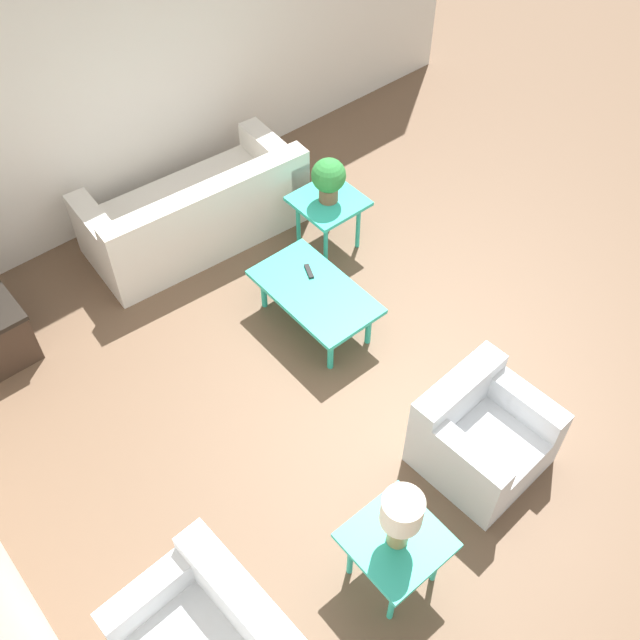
{
  "coord_description": "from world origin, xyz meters",
  "views": [
    {
      "loc": [
        -2.46,
        2.73,
        4.86
      ],
      "look_at": [
        0.36,
        0.35,
        0.55
      ],
      "focal_mm": 42.0,
      "sensor_mm": 36.0,
      "label": 1
    }
  ],
  "objects_px": {
    "coffee_table": "(315,294)",
    "potted_plant": "(329,178)",
    "side_table_lamp": "(396,545)",
    "sofa": "(197,214)",
    "table_lamp": "(401,516)",
    "side_table_plant": "(328,206)",
    "armchair": "(479,435)"
  },
  "relations": [
    {
      "from": "potted_plant",
      "to": "table_lamp",
      "type": "bearing_deg",
      "value": 146.99
    },
    {
      "from": "potted_plant",
      "to": "table_lamp",
      "type": "xyz_separation_m",
      "value": [
        -2.67,
        1.73,
        0.07
      ]
    },
    {
      "from": "coffee_table",
      "to": "potted_plant",
      "type": "distance_m",
      "value": 1.06
    },
    {
      "from": "sofa",
      "to": "side_table_lamp",
      "type": "relative_size",
      "value": 3.58
    },
    {
      "from": "potted_plant",
      "to": "armchair",
      "type": "bearing_deg",
      "value": 164.94
    },
    {
      "from": "side_table_plant",
      "to": "potted_plant",
      "type": "xyz_separation_m",
      "value": [
        -0.0,
        0.0,
        0.32
      ]
    },
    {
      "from": "side_table_lamp",
      "to": "side_table_plant",
      "type": "bearing_deg",
      "value": -33.01
    },
    {
      "from": "side_table_plant",
      "to": "table_lamp",
      "type": "bearing_deg",
      "value": 146.99
    },
    {
      "from": "armchair",
      "to": "table_lamp",
      "type": "bearing_deg",
      "value": -170.14
    },
    {
      "from": "sofa",
      "to": "coffee_table",
      "type": "height_order",
      "value": "sofa"
    },
    {
      "from": "potted_plant",
      "to": "side_table_plant",
      "type": "bearing_deg",
      "value": -26.57
    },
    {
      "from": "sofa",
      "to": "side_table_plant",
      "type": "height_order",
      "value": "sofa"
    },
    {
      "from": "side_table_plant",
      "to": "table_lamp",
      "type": "distance_m",
      "value": 3.2
    },
    {
      "from": "coffee_table",
      "to": "side_table_lamp",
      "type": "height_order",
      "value": "side_table_lamp"
    },
    {
      "from": "armchair",
      "to": "coffee_table",
      "type": "bearing_deg",
      "value": 88.81
    },
    {
      "from": "side_table_plant",
      "to": "side_table_lamp",
      "type": "distance_m",
      "value": 3.18
    },
    {
      "from": "side_table_lamp",
      "to": "armchair",
      "type": "bearing_deg",
      "value": -76.91
    },
    {
      "from": "armchair",
      "to": "coffee_table",
      "type": "xyz_separation_m",
      "value": [
        1.75,
        0.06,
        0.07
      ]
    },
    {
      "from": "armchair",
      "to": "table_lamp",
      "type": "xyz_separation_m",
      "value": [
        -0.25,
        1.08,
        0.57
      ]
    },
    {
      "from": "coffee_table",
      "to": "table_lamp",
      "type": "distance_m",
      "value": 2.3
    },
    {
      "from": "potted_plant",
      "to": "sofa",
      "type": "bearing_deg",
      "value": 45.4
    },
    {
      "from": "sofa",
      "to": "coffee_table",
      "type": "bearing_deg",
      "value": 99.45
    },
    {
      "from": "sofa",
      "to": "potted_plant",
      "type": "xyz_separation_m",
      "value": [
        -0.85,
        -0.86,
        0.49
      ]
    },
    {
      "from": "side_table_lamp",
      "to": "table_lamp",
      "type": "height_order",
      "value": "table_lamp"
    },
    {
      "from": "side_table_lamp",
      "to": "table_lamp",
      "type": "distance_m",
      "value": 0.39
    },
    {
      "from": "sofa",
      "to": "potted_plant",
      "type": "distance_m",
      "value": 1.3
    },
    {
      "from": "coffee_table",
      "to": "side_table_plant",
      "type": "relative_size",
      "value": 1.89
    },
    {
      "from": "armchair",
      "to": "side_table_plant",
      "type": "distance_m",
      "value": 2.51
    },
    {
      "from": "sofa",
      "to": "side_table_lamp",
      "type": "bearing_deg",
      "value": 79.95
    },
    {
      "from": "armchair",
      "to": "potted_plant",
      "type": "distance_m",
      "value": 2.55
    },
    {
      "from": "armchair",
      "to": "side_table_plant",
      "type": "xyz_separation_m",
      "value": [
        2.41,
        -0.65,
        0.17
      ]
    },
    {
      "from": "side_table_lamp",
      "to": "table_lamp",
      "type": "relative_size",
      "value": 1.17
    }
  ]
}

